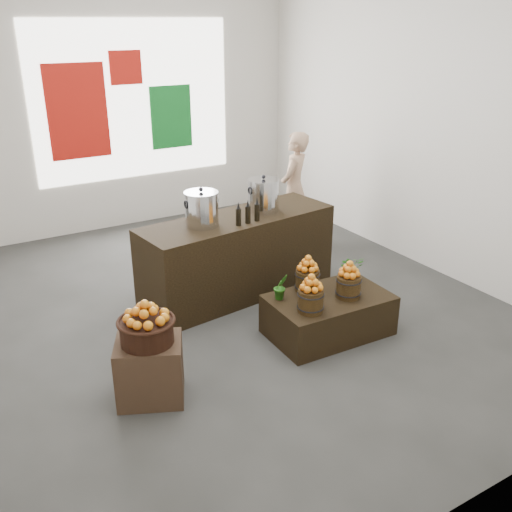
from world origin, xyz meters
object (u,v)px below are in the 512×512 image
wicker_basket (147,332)px  shopper (294,188)px  stock_pot_left (202,210)px  stock_pot_center (263,196)px  counter (238,256)px  display_table (328,315)px  crate (150,370)px

wicker_basket → shopper: 4.26m
wicker_basket → stock_pot_left: (1.23, 1.40, 0.51)m
shopper → stock_pot_center: bearing=5.9°
stock_pot_left → stock_pot_center: size_ratio=1.00×
counter → shopper: shopper is taller
stock_pot_left → display_table: bearing=-57.1°
counter → wicker_basket: bearing=-146.6°
stock_pot_center → crate: bearing=-144.5°
counter → stock_pot_center: bearing=-0.0°
crate → shopper: 4.29m
stock_pot_left → stock_pot_center: bearing=6.8°
display_table → counter: 1.44m
wicker_basket → counter: bearing=40.2°
wicker_basket → counter: counter is taller
wicker_basket → display_table: 2.13m
counter → crate: bearing=-146.6°
counter → stock_pot_left: 0.85m
stock_pot_left → shopper: (2.12, 1.22, -0.35)m
display_table → shopper: shopper is taller
crate → stock_pot_left: 2.07m
stock_pot_center → wicker_basket: bearing=-144.5°
shopper → stock_pot_left: bearing=-6.2°
counter → shopper: size_ratio=1.46×
display_table → shopper: 2.90m
stock_pot_center → shopper: shopper is taller
wicker_basket → shopper: (3.35, 2.62, 0.16)m
shopper → counter: bearing=-0.6°
counter → shopper: 2.02m
stock_pot_center → shopper: bearing=42.1°
stock_pot_center → counter: bearing=-173.2°
stock_pot_left → shopper: bearing=30.0°
stock_pot_center → shopper: 1.70m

